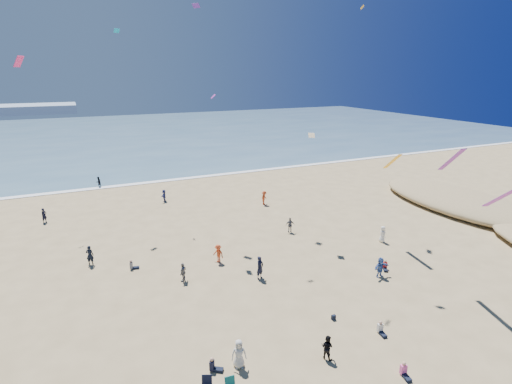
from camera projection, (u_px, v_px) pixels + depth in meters
name	position (u px, v px, depth m)	size (l,w,h in m)	color
ocean	(106.00, 136.00, 101.90)	(220.00, 100.00, 0.06)	#476B84
surf_line	(138.00, 184.00, 58.47)	(220.00, 1.20, 0.08)	white
standing_flyers	(227.00, 245.00, 35.94)	(36.07, 48.58, 1.89)	navy
seated_group	(297.00, 309.00, 27.01)	(20.15, 19.56, 0.84)	silver
navy_bag	(333.00, 317.00, 26.49)	(0.28, 0.18, 0.34)	black
kites_aloft	(311.00, 88.00, 30.21)	(41.91, 40.35, 25.24)	orange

